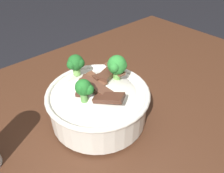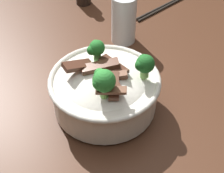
{
  "view_description": "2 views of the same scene",
  "coord_description": "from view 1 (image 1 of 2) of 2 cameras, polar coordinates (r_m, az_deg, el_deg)",
  "views": [
    {
      "loc": [
        0.18,
        0.3,
        1.22
      ],
      "look_at": [
        -0.1,
        -0.01,
        0.9
      ],
      "focal_mm": 35.01,
      "sensor_mm": 36.0,
      "label": 1
    },
    {
      "loc": [
        -0.56,
        -0.02,
        1.38
      ],
      "look_at": [
        -0.02,
        -0.02,
        0.86
      ],
      "focal_mm": 52.69,
      "sensor_mm": 36.0,
      "label": 2
    }
  ],
  "objects": [
    {
      "name": "rice_bowl",
      "position": [
        0.51,
        -3.59,
        -3.56
      ],
      "size": [
        0.24,
        0.24,
        0.16
      ],
      "color": "silver",
      "rests_on": "dining_table"
    },
    {
      "name": "dining_table",
      "position": [
        0.63,
        -6.57,
        -19.5
      ],
      "size": [
        1.47,
        0.82,
        0.83
      ],
      "color": "#472819",
      "rests_on": "ground"
    }
  ]
}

